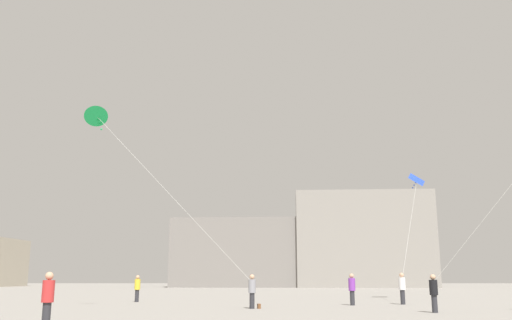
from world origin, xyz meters
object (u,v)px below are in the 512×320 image
(building_right_hall, at_px, (363,240))
(handbag_beside_flyer, at_px, (259,306))
(kite_emerald_diamond, at_px, (97,117))
(person_in_grey, at_px, (252,290))
(person_in_white, at_px, (402,287))
(person_in_black, at_px, (434,292))
(building_centre_hall, at_px, (253,253))
(kite_cobalt_delta, at_px, (417,181))
(person_in_yellow, at_px, (137,287))
(person_in_red, at_px, (48,297))
(person_in_purple, at_px, (352,288))

(building_right_hall, height_order, handbag_beside_flyer, building_right_hall)
(kite_emerald_diamond, xyz_separation_m, building_right_hall, (25.24, 63.24, -2.07))
(building_right_hall, bearing_deg, kite_emerald_diamond, -111.76)
(person_in_grey, relative_size, person_in_white, 0.93)
(kite_emerald_diamond, bearing_deg, person_in_black, -6.26)
(person_in_black, relative_size, building_right_hall, 0.08)
(building_centre_hall, distance_m, building_right_hall, 18.16)
(kite_cobalt_delta, bearing_deg, person_in_black, -104.67)
(kite_cobalt_delta, xyz_separation_m, building_right_hall, (5.40, 51.07, -0.85))
(kite_cobalt_delta, xyz_separation_m, building_centre_hall, (-12.60, 52.35, -2.93))
(person_in_grey, xyz_separation_m, handbag_beside_flyer, (0.35, 0.10, -0.81))
(person_in_yellow, distance_m, person_in_black, 19.04)
(person_in_red, xyz_separation_m, building_centre_hall, (5.42, 74.00, 4.57))
(person_in_purple, distance_m, building_centre_hall, 60.23)
(kite_emerald_diamond, height_order, building_right_hall, building_right_hall)
(person_in_purple, relative_size, building_right_hall, 0.08)
(person_in_grey, bearing_deg, kite_emerald_diamond, 156.11)
(person_in_yellow, xyz_separation_m, handbag_beside_flyer, (7.87, -7.51, -0.80))
(building_centre_hall, xyz_separation_m, handbag_beside_flyer, (1.11, -63.04, -5.39))
(kite_cobalt_delta, bearing_deg, handbag_beside_flyer, -137.05)
(kite_cobalt_delta, bearing_deg, person_in_red, -129.76)
(kite_cobalt_delta, distance_m, kite_emerald_diamond, 23.30)
(person_in_black, distance_m, kite_cobalt_delta, 16.26)
(kite_emerald_diamond, distance_m, building_centre_hall, 65.05)
(person_in_grey, height_order, building_right_hall, building_right_hall)
(kite_emerald_diamond, height_order, building_centre_hall, building_centre_hall)
(person_in_grey, relative_size, kite_cobalt_delta, 0.22)
(person_in_red, distance_m, kite_cobalt_delta, 29.15)
(person_in_purple, distance_m, person_in_yellow, 13.79)
(person_in_red, bearing_deg, person_in_grey, 3.36)
(person_in_purple, height_order, handbag_beside_flyer, person_in_purple)
(person_in_red, bearing_deg, building_right_hall, 15.13)
(building_centre_hall, height_order, handbag_beside_flyer, building_centre_hall)
(building_right_hall, bearing_deg, handbag_beside_flyer, -105.30)
(person_in_white, height_order, kite_cobalt_delta, kite_cobalt_delta)
(building_right_hall, bearing_deg, kite_cobalt_delta, -96.04)
(person_in_black, distance_m, kite_emerald_diamond, 18.47)
(person_in_white, height_order, person_in_black, person_in_white)
(person_in_black, distance_m, building_right_hall, 65.98)
(person_in_grey, relative_size, building_centre_hall, 0.06)
(person_in_grey, relative_size, person_in_purple, 0.96)
(person_in_purple, bearing_deg, kite_cobalt_delta, 95.82)
(person_in_yellow, bearing_deg, building_right_hall, -99.88)
(person_in_red, distance_m, kite_emerald_diamond, 13.01)
(person_in_yellow, bearing_deg, kite_emerald_diamond, 101.61)
(handbag_beside_flyer, bearing_deg, kite_cobalt_delta, 42.95)
(person_in_grey, distance_m, kite_cobalt_delta, 17.69)
(person_in_purple, xyz_separation_m, kite_cobalt_delta, (6.22, 7.38, 7.47))
(person_in_white, bearing_deg, kite_cobalt_delta, 168.05)
(kite_emerald_diamond, bearing_deg, person_in_grey, 9.77)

